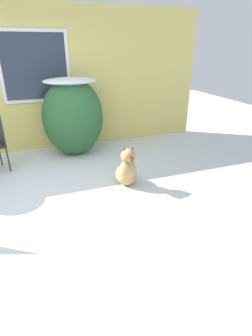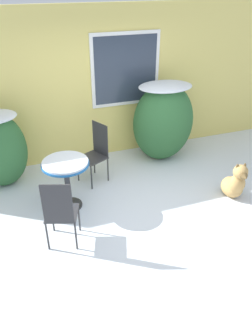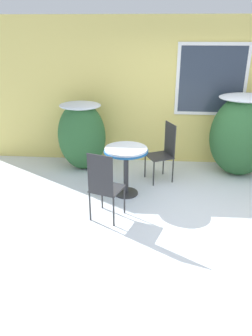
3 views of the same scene
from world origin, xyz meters
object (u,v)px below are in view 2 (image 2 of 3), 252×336
(patio_chair_far_side, at_px, (60,211))
(patio_table, at_px, (66,171))
(patio_chair_near_table, at_px, (96,151))
(dog, at_px, (234,184))

(patio_chair_far_side, bearing_deg, patio_table, -87.39)
(patio_chair_near_table, distance_m, dog, 2.31)
(patio_table, relative_size, patio_chair_near_table, 0.78)
(patio_table, xyz_separation_m, patio_chair_far_side, (-0.23, -0.80, -0.10))
(patio_chair_near_table, distance_m, patio_chair_far_side, 1.65)
(patio_table, height_order, patio_chair_far_side, patio_chair_far_side)
(patio_chair_far_side, height_order, dog, patio_chair_far_side)
(patio_chair_near_table, height_order, dog, patio_chair_near_table)
(patio_table, relative_size, patio_chair_far_side, 0.78)
(patio_chair_near_table, relative_size, patio_chair_far_side, 1.00)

